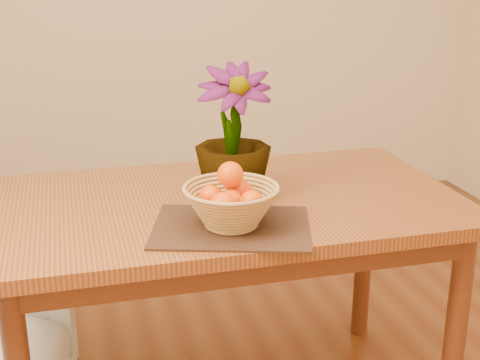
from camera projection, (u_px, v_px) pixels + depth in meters
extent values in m
cube|color=brown|center=(228.00, 204.00, 2.02)|extent=(1.40, 0.80, 0.04)
cube|color=#4E2512|center=(228.00, 223.00, 2.04)|extent=(1.28, 0.68, 0.08)
cylinder|color=#4E2512|center=(455.00, 339.00, 2.00)|extent=(0.06, 0.06, 0.71)
cylinder|color=#4E2512|center=(31.00, 291.00, 2.29)|extent=(0.06, 0.06, 0.71)
cylinder|color=#4E2512|center=(364.00, 252.00, 2.59)|extent=(0.06, 0.06, 0.71)
cube|color=#361D13|center=(231.00, 227.00, 1.80)|extent=(0.49, 0.42, 0.01)
cylinder|color=#AC8047|center=(231.00, 225.00, 1.79)|extent=(0.13, 0.13, 0.01)
sphere|color=#F14603|center=(231.00, 200.00, 1.77)|extent=(0.06, 0.06, 0.06)
sphere|color=#F14603|center=(239.00, 191.00, 1.82)|extent=(0.07, 0.07, 0.07)
sphere|color=#F14603|center=(211.00, 197.00, 1.79)|extent=(0.06, 0.06, 0.06)
sphere|color=#F14603|center=(223.00, 206.00, 1.72)|extent=(0.07, 0.07, 0.07)
sphere|color=#F14603|center=(252.00, 202.00, 1.75)|extent=(0.06, 0.06, 0.06)
sphere|color=#F14603|center=(230.00, 175.00, 1.78)|extent=(0.07, 0.07, 0.07)
imported|color=#194814|center=(233.00, 134.00, 1.96)|extent=(0.26, 0.26, 0.40)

